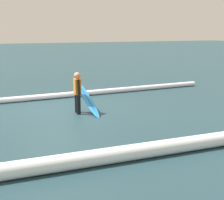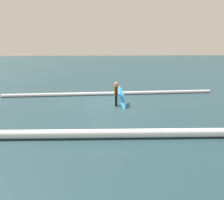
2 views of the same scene
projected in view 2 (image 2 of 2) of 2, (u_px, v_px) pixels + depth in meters
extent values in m
plane|color=#213C44|center=(107.00, 103.00, 13.27)|extent=(129.42, 129.42, 0.00)
cylinder|color=black|center=(116.00, 100.00, 12.73)|extent=(0.14, 0.14, 0.66)
cylinder|color=black|center=(116.00, 101.00, 12.45)|extent=(0.14, 0.14, 0.66)
cube|color=orange|center=(116.00, 90.00, 12.44)|extent=(0.24, 0.36, 0.53)
sphere|color=tan|center=(116.00, 84.00, 12.35)|extent=(0.22, 0.22, 0.22)
cylinder|color=black|center=(116.00, 90.00, 12.65)|extent=(0.09, 0.10, 0.53)
cylinder|color=black|center=(116.00, 91.00, 12.23)|extent=(0.09, 0.17, 0.54)
ellipsoid|color=#268CE5|center=(122.00, 97.00, 12.53)|extent=(0.38, 1.84, 1.03)
ellipsoid|color=blue|center=(122.00, 97.00, 12.53)|extent=(0.18, 1.47, 0.83)
cylinder|color=white|center=(110.00, 93.00, 15.36)|extent=(15.02, 0.65, 0.23)
cylinder|color=white|center=(179.00, 133.00, 8.25)|extent=(19.65, 1.33, 0.35)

